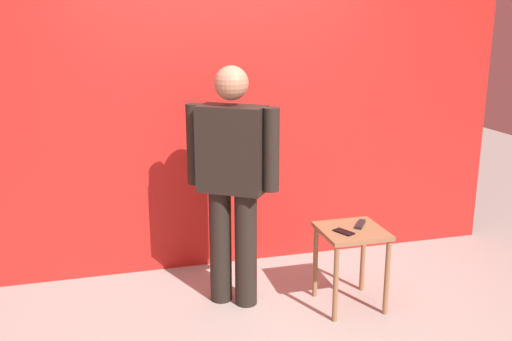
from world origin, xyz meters
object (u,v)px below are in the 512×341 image
side_table (351,244)px  cell_phone (344,232)px  tv_remote (360,224)px  standing_person (232,175)px

side_table → cell_phone: (-0.08, -0.05, 0.12)m
tv_remote → standing_person: bearing=-158.5°
standing_person → side_table: size_ratio=2.94×
cell_phone → standing_person: bearing=129.8°
cell_phone → tv_remote: 0.19m
side_table → tv_remote: tv_remote is taller
side_table → standing_person: bearing=161.1°
standing_person → tv_remote: 0.97m
side_table → tv_remote: (0.09, 0.05, 0.12)m
side_table → tv_remote: size_ratio=3.40×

